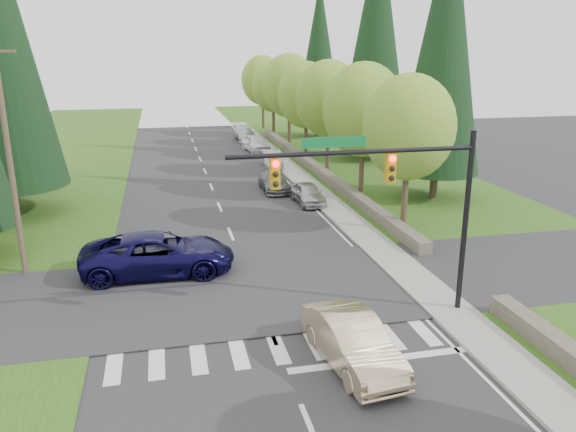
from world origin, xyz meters
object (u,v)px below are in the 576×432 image
object	(u,v)px
sedan_champagne	(353,342)
parked_car_b	(274,181)
suv_navy	(158,254)
parked_car_d	(256,143)
parked_car_e	(245,134)
parked_car_a	(308,193)
parked_car_c	(272,159)

from	to	relation	value
sedan_champagne	parked_car_b	distance (m)	22.79
suv_navy	parked_car_d	size ratio (longest dim) A/B	1.41
suv_navy	parked_car_e	xyz separation A→B (m)	(9.35, 36.45, -0.21)
suv_navy	parked_car_b	distance (m)	15.91
parked_car_b	parked_car_e	xyz separation A→B (m)	(1.40, 22.68, 0.06)
parked_car_b	parked_car_d	world-z (taller)	parked_car_d
sedan_champagne	parked_car_e	xyz separation A→B (m)	(3.53, 45.37, -0.08)
parked_car_a	parked_car_e	xyz separation A→B (m)	(0.00, 26.60, 0.04)
parked_car_b	parked_car_c	xyz separation A→B (m)	(1.40, 7.92, 0.06)
sedan_champagne	suv_navy	distance (m)	10.64
suv_navy	parked_car_a	bearing A→B (deg)	-41.99
sedan_champagne	parked_car_c	bearing A→B (deg)	76.60
suv_navy	parked_car_a	world-z (taller)	suv_navy
parked_car_a	parked_car_e	world-z (taller)	parked_car_e
suv_navy	parked_car_d	bearing A→B (deg)	-16.08
parked_car_b	parked_car_e	world-z (taller)	parked_car_e
parked_car_a	parked_car_b	distance (m)	4.17
parked_car_c	parked_car_e	world-z (taller)	parked_car_e
suv_navy	parked_car_d	xyz separation A→B (m)	(9.35, 29.51, -0.12)
sedan_champagne	parked_car_a	xyz separation A→B (m)	(3.53, 18.77, -0.11)
sedan_champagne	parked_car_c	world-z (taller)	sedan_champagne
suv_navy	parked_car_b	world-z (taller)	suv_navy
parked_car_a	parked_car_d	bearing A→B (deg)	88.53
parked_car_e	parked_car_a	bearing A→B (deg)	-90.63
parked_car_a	parked_car_e	distance (m)	26.60
parked_car_a	parked_car_c	xyz separation A→B (m)	(0.00, 11.85, 0.04)
parked_car_c	sedan_champagne	bearing A→B (deg)	-91.44
parked_car_a	parked_car_d	xyz separation A→B (m)	(0.00, 19.66, 0.13)
parked_car_a	parked_car_d	distance (m)	19.66
sedan_champagne	parked_car_b	world-z (taller)	sedan_champagne
parked_car_a	parked_car_b	size ratio (longest dim) A/B	0.88
parked_car_a	parked_car_b	xyz separation A→B (m)	(-1.40, 3.92, -0.02)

